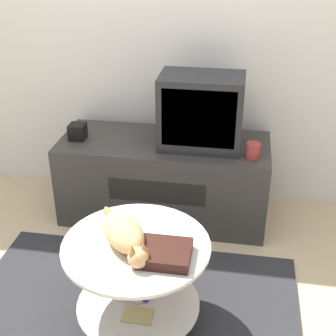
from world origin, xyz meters
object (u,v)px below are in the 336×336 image
at_px(tv, 201,112).
at_px(cat, 125,234).
at_px(speaker, 78,132).
at_px(dvd_box, 165,253).

bearing_deg(tv, cat, -103.28).
xyz_separation_m(tv, speaker, (-0.80, -0.03, -0.18)).
height_order(tv, cat, tv).
height_order(speaker, dvd_box, speaker).
bearing_deg(speaker, tv, 2.32).
bearing_deg(cat, tv, 132.76).
height_order(tv, dvd_box, tv).
xyz_separation_m(speaker, dvd_box, (0.76, -1.04, -0.08)).
relative_size(tv, cat, 1.14).
distance_m(tv, speaker, 0.82).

